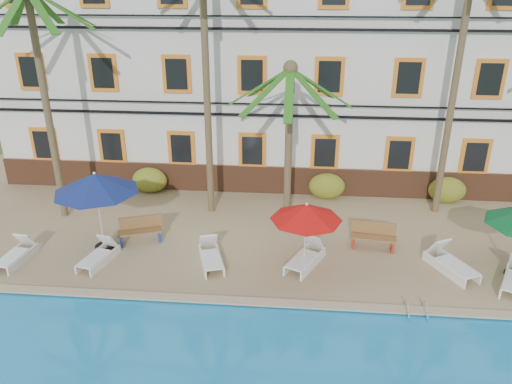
# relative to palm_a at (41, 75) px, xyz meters

# --- Properties ---
(ground) EXTENTS (100.00, 100.00, 0.00)m
(ground) POSITION_rel_palm_a_xyz_m (8.59, -4.09, -5.67)
(ground) COLOR #384C23
(ground) RESTS_ON ground
(pool_deck) EXTENTS (30.00, 12.00, 0.25)m
(pool_deck) POSITION_rel_palm_a_xyz_m (8.59, 0.91, -5.54)
(pool_deck) COLOR tan
(pool_deck) RESTS_ON ground
(pool_coping) EXTENTS (30.00, 0.35, 0.06)m
(pool_coping) POSITION_rel_palm_a_xyz_m (8.59, -4.99, -5.39)
(pool_coping) COLOR tan
(pool_coping) RESTS_ON pool_deck
(hotel_building) EXTENTS (25.40, 6.44, 10.22)m
(hotel_building) POSITION_rel_palm_a_xyz_m (8.59, 5.89, -0.29)
(hotel_building) COLOR silver
(hotel_building) RESTS_ON pool_deck
(palm_a) EXTENTS (4.27, 4.27, 8.50)m
(palm_a) POSITION_rel_palm_a_xyz_m (0.00, 0.00, 0.00)
(palm_a) COLOR brown
(palm_a) RESTS_ON pool_deck
(palm_b) EXTENTS (4.27, 4.27, 9.73)m
(palm_b) POSITION_rel_palm_a_xyz_m (5.63, 0.91, 0.70)
(palm_b) COLOR brown
(palm_b) RESTS_ON pool_deck
(palm_c) EXTENTS (4.27, 4.27, 6.03)m
(palm_c) POSITION_rel_palm_a_xyz_m (8.64, 0.11, -1.45)
(palm_c) COLOR brown
(palm_c) RESTS_ON pool_deck
(palm_d) EXTENTS (4.27, 4.27, 9.85)m
(palm_d) POSITION_rel_palm_a_xyz_m (14.48, 1.62, 0.76)
(palm_d) COLOR brown
(palm_d) RESTS_ON pool_deck
(shrub_left) EXTENTS (1.50, 0.90, 1.10)m
(shrub_left) POSITION_rel_palm_a_xyz_m (2.70, 2.51, -4.87)
(shrub_left) COLOR #31621C
(shrub_left) RESTS_ON pool_deck
(shrub_mid) EXTENTS (1.50, 0.90, 1.10)m
(shrub_mid) POSITION_rel_palm_a_xyz_m (10.23, 2.51, -4.87)
(shrub_mid) COLOR #31621C
(shrub_mid) RESTS_ON pool_deck
(shrub_right) EXTENTS (1.50, 0.90, 1.10)m
(shrub_right) POSITION_rel_palm_a_xyz_m (15.11, 2.51, -4.87)
(shrub_right) COLOR #31621C
(shrub_right) RESTS_ON pool_deck
(umbrella_blue) EXTENTS (2.81, 2.81, 2.80)m
(umbrella_blue) POSITION_rel_palm_a_xyz_m (2.45, -2.32, -3.02)
(umbrella_blue) COLOR black
(umbrella_blue) RESTS_ON pool_deck
(umbrella_red) EXTENTS (2.26, 2.26, 2.26)m
(umbrella_red) POSITION_rel_palm_a_xyz_m (9.30, -2.92, -3.49)
(umbrella_red) COLOR black
(umbrella_red) RESTS_ON pool_deck
(lounger_a) EXTENTS (0.76, 1.72, 0.79)m
(lounger_a) POSITION_rel_palm_a_xyz_m (-0.07, -3.41, -5.16)
(lounger_a) COLOR white
(lounger_a) RESTS_ON pool_deck
(lounger_b) EXTENTS (0.97, 1.76, 0.79)m
(lounger_b) POSITION_rel_palm_a_xyz_m (2.64, -3.25, -5.16)
(lounger_b) COLOR white
(lounger_b) RESTS_ON pool_deck
(lounger_c) EXTENTS (1.14, 1.87, 0.83)m
(lounger_c) POSITION_rel_palm_a_xyz_m (6.29, -3.00, -5.15)
(lounger_c) COLOR white
(lounger_c) RESTS_ON pool_deck
(lounger_d) EXTENTS (1.39, 1.93, 0.86)m
(lounger_d) POSITION_rel_palm_a_xyz_m (9.35, -2.80, -5.14)
(lounger_d) COLOR white
(lounger_d) RESTS_ON pool_deck
(lounger_e) EXTENTS (1.47, 1.98, 0.89)m
(lounger_e) POSITION_rel_palm_a_xyz_m (13.90, -2.77, -5.13)
(lounger_e) COLOR white
(lounger_e) RESTS_ON pool_deck
(bench_left) EXTENTS (1.57, 0.95, 0.93)m
(bench_left) POSITION_rel_palm_a_xyz_m (3.57, -1.77, -4.95)
(bench_left) COLOR olive
(bench_left) RESTS_ON pool_deck
(bench_right) EXTENTS (1.55, 0.67, 0.93)m
(bench_right) POSITION_rel_palm_a_xyz_m (11.66, -1.50, -4.95)
(bench_right) COLOR olive
(bench_right) RESTS_ON pool_deck
(pool_ladder) EXTENTS (0.54, 0.74, 0.74)m
(pool_ladder) POSITION_rel_palm_a_xyz_m (12.38, -5.09, -5.42)
(pool_ladder) COLOR silver
(pool_ladder) RESTS_ON ground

